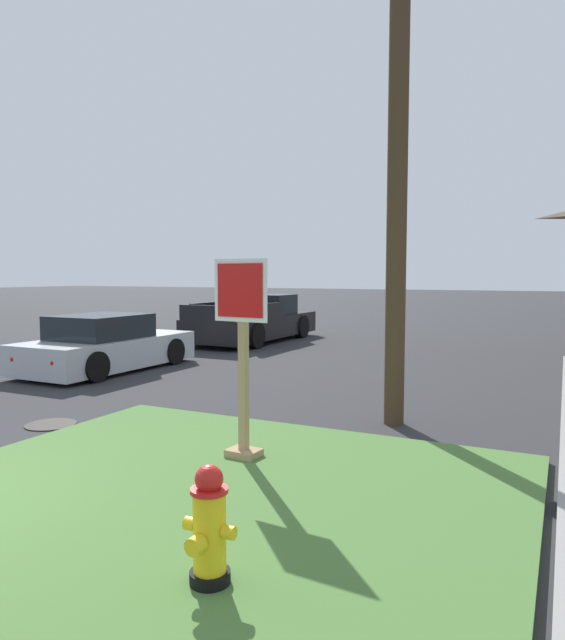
% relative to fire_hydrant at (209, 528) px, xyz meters
% --- Properties ---
extents(grass_corner_patch, '(5.87, 5.08, 0.08)m').
position_rel_fire_hydrant_xyz_m(grass_corner_patch, '(-0.98, 1.41, -0.42)').
color(grass_corner_patch, '#477033').
rests_on(grass_corner_patch, ground).
extents(fire_hydrant, '(0.38, 0.34, 0.80)m').
position_rel_fire_hydrant_xyz_m(fire_hydrant, '(0.00, 0.00, 0.00)').
color(fire_hydrant, black).
rests_on(fire_hydrant, grass_corner_patch).
extents(stop_sign, '(0.69, 0.31, 2.22)m').
position_rel_fire_hydrant_xyz_m(stop_sign, '(-1.14, 2.41, 0.69)').
color(stop_sign, '#A3845B').
rests_on(stop_sign, grass_corner_patch).
extents(manhole_cover, '(0.70, 0.70, 0.02)m').
position_rel_fire_hydrant_xyz_m(manhole_cover, '(-4.43, 2.64, -0.45)').
color(manhole_cover, black).
rests_on(manhole_cover, ground).
extents(parked_sedan_silver, '(1.95, 4.15, 1.25)m').
position_rel_fire_hydrant_xyz_m(parked_sedan_silver, '(-7.12, 6.60, 0.09)').
color(parked_sedan_silver, '#ADB2B7').
rests_on(parked_sedan_silver, ground).
extents(pickup_truck_black, '(2.18, 5.40, 1.48)m').
position_rel_fire_hydrant_xyz_m(pickup_truck_black, '(-6.89, 13.03, 0.16)').
color(pickup_truck_black, black).
rests_on(pickup_truck_black, ground).
extents(utility_pole, '(1.46, 0.28, 9.30)m').
position_rel_fire_hydrant_xyz_m(utility_pole, '(-0.09, 4.87, 4.38)').
color(utility_pole, '#42301E').
rests_on(utility_pole, ground).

